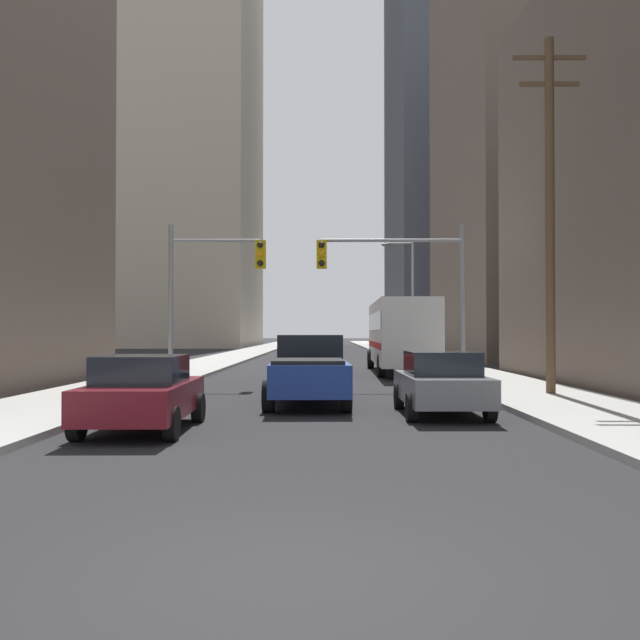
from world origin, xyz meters
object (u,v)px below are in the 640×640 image
Objects in this scene: pickup_truck_blue at (309,370)px; sedan_red at (321,358)px; city_bus at (400,333)px; traffic_signal_near_left at (212,277)px; traffic_signal_near_right at (398,274)px; sedan_grey at (441,383)px; sedan_silver at (320,353)px; sedan_maroon at (143,393)px.

sedan_red is at bearing 88.98° from pickup_truck_blue.
traffic_signal_near_left is (-7.83, -7.56, 2.11)m from city_bus.
traffic_signal_near_left is 6.94m from traffic_signal_near_right.
sedan_grey is (-0.82, -16.97, -1.16)m from city_bus.
traffic_signal_near_left is at bearing 126.71° from sedan_grey.
traffic_signal_near_right is at bearing 65.94° from pickup_truck_blue.
sedan_silver is 0.70× the size of traffic_signal_near_left.
sedan_maroon is at bearing -121.82° from pickup_truck_blue.
city_bus is at bearing 69.88° from sedan_maroon.
pickup_truck_blue is at bearing -91.02° from sedan_red.
sedan_maroon is at bearing -100.57° from sedan_red.
sedan_silver is at bearing 82.68° from sedan_maroon.
sedan_silver is at bearing 122.19° from city_bus.
sedan_silver is at bearing 74.06° from traffic_signal_near_left.
pickup_truck_blue is at bearing -114.06° from traffic_signal_near_right.
sedan_maroon is 14.15m from traffic_signal_near_right.
sedan_maroon is 0.71× the size of traffic_signal_near_right.
pickup_truck_blue reaches higher than sedan_grey.
pickup_truck_blue is at bearing -90.35° from sedan_silver.
sedan_silver is (-3.90, 6.20, -1.16)m from city_bus.
sedan_maroon is (-3.21, -5.17, -0.16)m from pickup_truck_blue.
pickup_truck_blue reaches higher than sedan_red.
traffic_signal_near_left is (-7.01, 9.40, 3.26)m from sedan_grey.
pickup_truck_blue is at bearing 58.18° from sedan_maroon.
sedan_grey is (6.42, 2.79, 0.00)m from sedan_maroon.
city_bus reaches higher than pickup_truck_blue.
pickup_truck_blue reaches higher than sedan_maroon.
traffic_signal_near_right is (6.94, 0.00, 0.09)m from traffic_signal_near_left.
sedan_silver is at bearing 90.83° from sedan_red.
traffic_signal_near_left is (-0.60, 12.19, 3.26)m from sedan_maroon.
sedan_red is 7.50m from sedan_silver.
sedan_red is at bearing 57.20° from traffic_signal_near_left.
sedan_maroon is 6.99m from sedan_grey.
sedan_red is (-3.79, -1.30, -1.16)m from city_bus.
sedan_grey is (3.21, -2.38, -0.16)m from pickup_truck_blue.
traffic_signal_near_right reaches higher than city_bus.
city_bus is 1.92× the size of traffic_signal_near_left.
sedan_maroon is 12.63m from traffic_signal_near_left.
sedan_maroon and sedan_silver have the same top height.
traffic_signal_near_right reaches higher than pickup_truck_blue.
sedan_red is at bearing -161.13° from city_bus.
pickup_truck_blue is at bearing 143.41° from sedan_grey.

